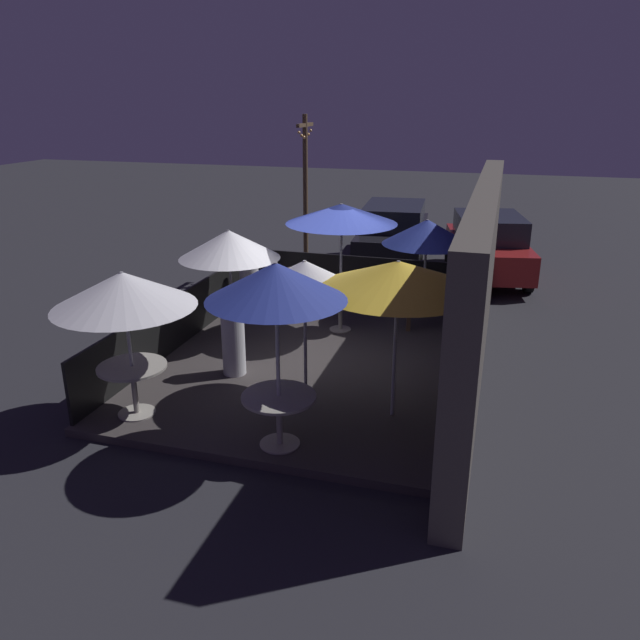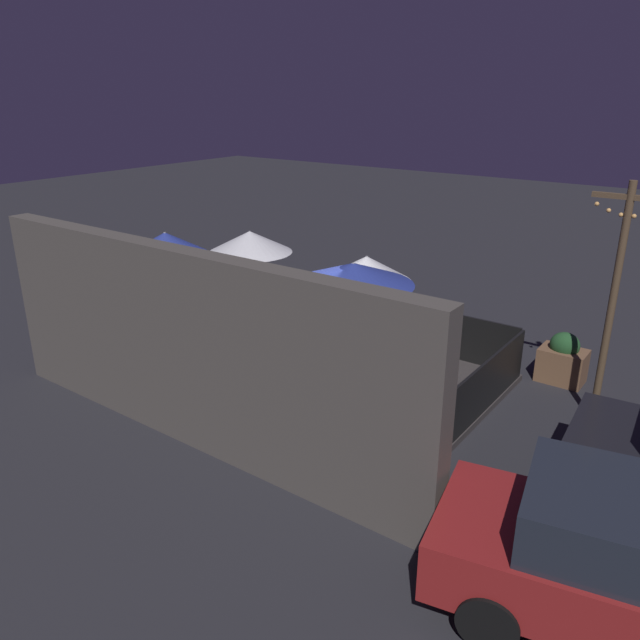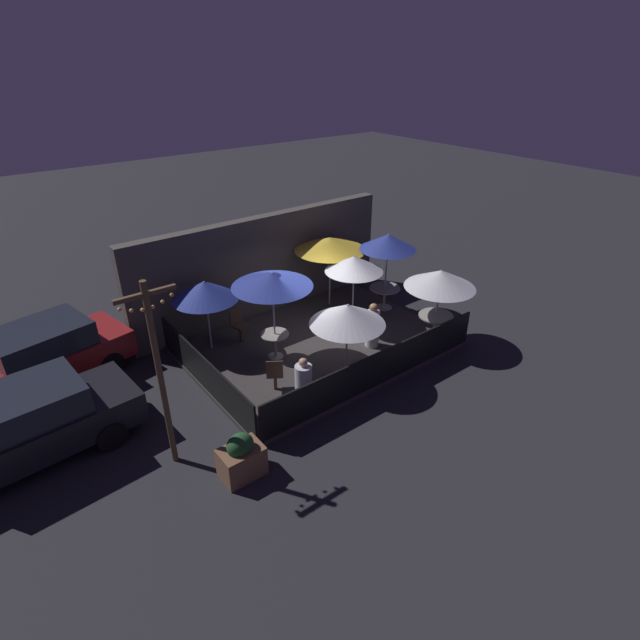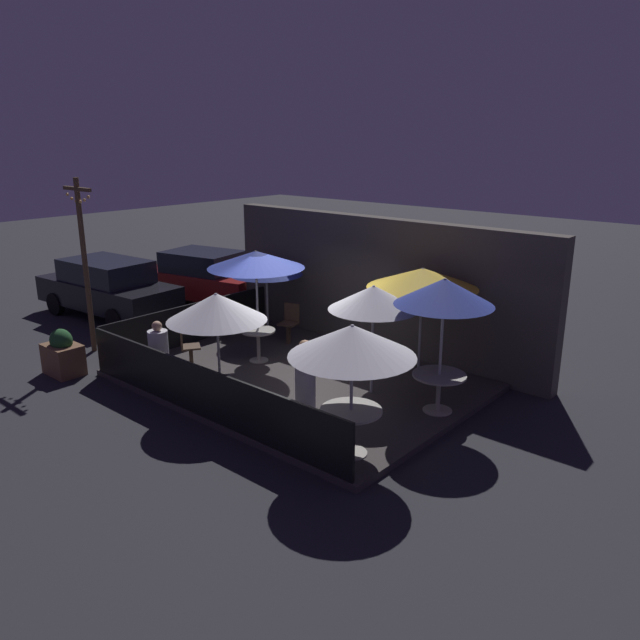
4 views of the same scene
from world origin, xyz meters
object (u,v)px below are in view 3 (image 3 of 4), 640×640
Objects in this scene: patio_umbrella_1 at (441,279)px; planter_box at (241,457)px; patio_umbrella_2 at (272,280)px; patron_0 at (373,327)px; patio_umbrella_3 at (347,314)px; patio_umbrella_6 at (354,264)px; dining_table_2 at (275,339)px; patio_umbrella_0 at (388,242)px; dining_table_1 at (435,320)px; dining_table_0 at (385,292)px; parked_car_1 at (45,355)px; patio_chair_1 at (275,373)px; parked_car_0 at (22,427)px; patio_chair_0 at (239,324)px; patron_1 at (304,385)px; patio_umbrella_5 at (205,290)px; patio_umbrella_4 at (330,244)px.

planter_box is (-6.93, -1.12, -1.54)m from patio_umbrella_1.
patio_umbrella_2 is 1.88× the size of patron_0.
patio_umbrella_6 is (2.02, 2.08, 0.11)m from patio_umbrella_3.
planter_box is at bearing -132.32° from dining_table_2.
patio_umbrella_2 reaches higher than patio_umbrella_6.
patio_umbrella_0 is 2.80m from dining_table_1.
dining_table_0 is 9.68m from parked_car_1.
dining_table_2 is 1.53m from patio_chair_1.
patio_umbrella_6 is 0.47× the size of parked_car_0.
patio_umbrella_6 reaches higher than patio_chair_1.
patio_umbrella_1 is 4.59m from patio_umbrella_2.
patron_1 is (-0.28, -3.49, 0.04)m from patio_chair_0.
patio_chair_1 is (-1.75, 0.58, -1.28)m from patio_umbrella_3.
dining_table_0 is (0.00, -0.00, -1.65)m from patio_umbrella_0.
patio_umbrella_5 is at bearing 12.67° from parked_car_0.
planter_box is at bearing -47.57° from parked_car_0.
patio_umbrella_2 reaches higher than patio_umbrella_4.
patio_umbrella_0 reaches higher than parked_car_1.
dining_table_2 is (-4.35, -0.31, -1.67)m from patio_umbrella_0.
patio_umbrella_5 is at bearing 129.39° from dining_table_2.
patio_umbrella_4 is 3.80m from patio_chair_0.
dining_table_1 is (-0.22, -2.27, -1.62)m from patio_umbrella_0.
patio_umbrella_0 is 2.55× the size of dining_table_0.
planter_box is (-7.15, -3.39, -1.90)m from patio_umbrella_0.
patio_umbrella_2 is 1.21× the size of patio_umbrella_5.
patio_umbrella_5 reaches higher than parked_car_1.
dining_table_0 is 2.40m from patron_0.
patio_umbrella_1 is 2.19× the size of dining_table_0.
patio_umbrella_0 is 4.10m from patio_umbrella_3.
patio_umbrella_1 is 2.62m from dining_table_0.
patron_1 is 0.28× the size of parked_car_0.
patio_umbrella_5 is at bearing 70.34° from planter_box.
patron_1 is at bearing -135.13° from patio_umbrella_4.
patio_umbrella_3 is 1.97m from patron_1.
patio_umbrella_1 reaches higher than dining_table_0.
patron_0 is at bearing 18.80° from patron_1.
patio_umbrella_0 is 8.14m from planter_box.
patio_umbrella_1 reaches higher than patio_umbrella_3.
patio_chair_1 is at bearing 172.29° from patio_umbrella_1.
patio_umbrella_3 is 2.11× the size of dining_table_1.
parked_car_0 is at bearing 165.27° from patio_umbrella_3.
dining_table_2 is at bearing -50.61° from patio_umbrella_5.
patio_umbrella_6 is at bearing -98.48° from patio_umbrella_4.
patio_umbrella_3 reaches higher than dining_table_1.
patio_chair_1 is 0.72× the size of patron_1.
patio_umbrella_3 is at bearing -57.70° from patio_umbrella_5.
planter_box is at bearing -132.32° from patio_umbrella_2.
dining_table_2 is (-3.13, -1.59, -1.51)m from patio_umbrella_4.
patio_umbrella_4 is at bearing 105.83° from patio_umbrella_1.
dining_table_0 is 0.96× the size of planter_box.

